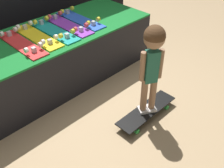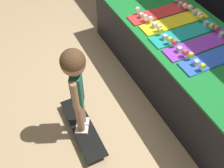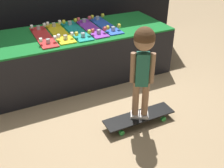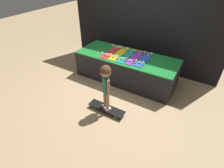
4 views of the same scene
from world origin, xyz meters
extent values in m
plane|color=tan|center=(0.00, 0.00, 0.00)|extent=(16.00, 16.00, 0.00)
cube|color=black|center=(0.00, 0.51, 0.30)|extent=(2.36, 0.92, 0.61)
cube|color=#19752D|center=(0.00, 0.51, 0.62)|extent=(2.36, 0.92, 0.02)
cube|color=red|center=(-0.41, 0.49, 0.63)|extent=(0.18, 0.75, 0.01)
cube|color=#B7B7BC|center=(-0.41, 0.73, 0.67)|extent=(0.04, 0.04, 0.05)
cylinder|color=white|center=(-0.34, 0.73, 0.69)|extent=(0.03, 0.05, 0.05)
cube|color=#B7B7BC|center=(-0.41, 0.24, 0.67)|extent=(0.04, 0.04, 0.05)
cylinder|color=white|center=(-0.34, 0.24, 0.69)|extent=(0.03, 0.05, 0.05)
cylinder|color=white|center=(-0.49, 0.24, 0.69)|extent=(0.03, 0.05, 0.05)
cube|color=yellow|center=(-0.21, 0.52, 0.63)|extent=(0.18, 0.75, 0.01)
cube|color=#B7B7BC|center=(-0.21, 0.76, 0.67)|extent=(0.04, 0.04, 0.05)
cylinder|color=white|center=(-0.13, 0.76, 0.69)|extent=(0.03, 0.05, 0.05)
cylinder|color=white|center=(-0.28, 0.76, 0.69)|extent=(0.03, 0.05, 0.05)
cube|color=#B7B7BC|center=(-0.21, 0.27, 0.67)|extent=(0.04, 0.04, 0.05)
cylinder|color=white|center=(-0.13, 0.27, 0.69)|extent=(0.03, 0.05, 0.05)
cylinder|color=white|center=(-0.28, 0.27, 0.69)|extent=(0.03, 0.05, 0.05)
cube|color=teal|center=(0.00, 0.50, 0.63)|extent=(0.18, 0.75, 0.01)
cube|color=#B7B7BC|center=(0.00, 0.75, 0.67)|extent=(0.04, 0.04, 0.05)
cylinder|color=yellow|center=(0.08, 0.75, 0.69)|extent=(0.03, 0.05, 0.05)
cylinder|color=yellow|center=(-0.08, 0.75, 0.69)|extent=(0.03, 0.05, 0.05)
cube|color=#B7B7BC|center=(0.00, 0.25, 0.67)|extent=(0.04, 0.04, 0.05)
cylinder|color=yellow|center=(0.08, 0.25, 0.69)|extent=(0.03, 0.05, 0.05)
cylinder|color=yellow|center=(-0.08, 0.25, 0.69)|extent=(0.03, 0.05, 0.05)
cube|color=purple|center=(0.21, 0.52, 0.63)|extent=(0.18, 0.75, 0.01)
cube|color=#B7B7BC|center=(0.21, 0.76, 0.67)|extent=(0.04, 0.04, 0.05)
cylinder|color=#D84C4C|center=(0.13, 0.76, 0.69)|extent=(0.03, 0.05, 0.05)
cube|color=#B7B7BC|center=(0.21, 0.27, 0.67)|extent=(0.04, 0.04, 0.05)
cylinder|color=#D84C4C|center=(0.28, 0.27, 0.69)|extent=(0.03, 0.05, 0.05)
cylinder|color=#D84C4C|center=(0.13, 0.27, 0.69)|extent=(0.03, 0.05, 0.05)
cube|color=blue|center=(0.41, 0.54, 0.63)|extent=(0.18, 0.75, 0.01)
cube|color=#B7B7BC|center=(0.41, 0.29, 0.67)|extent=(0.04, 0.04, 0.05)
cylinder|color=yellow|center=(0.49, 0.29, 0.69)|extent=(0.03, 0.05, 0.05)
cylinder|color=yellow|center=(0.34, 0.29, 0.69)|extent=(0.03, 0.05, 0.05)
cube|color=black|center=(0.21, -0.72, 0.08)|extent=(0.75, 0.20, 0.01)
cube|color=#B7B7BC|center=(0.46, -0.72, 0.05)|extent=(0.04, 0.04, 0.05)
cylinder|color=green|center=(0.46, -0.64, 0.03)|extent=(0.05, 0.03, 0.05)
cylinder|color=green|center=(0.46, -0.81, 0.03)|extent=(0.05, 0.03, 0.05)
cube|color=#B7B7BC|center=(-0.04, -0.72, 0.05)|extent=(0.04, 0.04, 0.05)
cylinder|color=green|center=(-0.04, -0.64, 0.03)|extent=(0.05, 0.03, 0.05)
cylinder|color=green|center=(-0.04, -0.81, 0.03)|extent=(0.05, 0.03, 0.05)
cube|color=silver|center=(0.25, -0.75, 0.10)|extent=(0.13, 0.14, 0.03)
cylinder|color=#997051|center=(0.25, -0.75, 0.31)|extent=(0.07, 0.07, 0.37)
cube|color=silver|center=(0.17, -0.70, 0.10)|extent=(0.13, 0.14, 0.03)
cylinder|color=#997051|center=(0.17, -0.70, 0.31)|extent=(0.07, 0.07, 0.37)
cube|color=#236651|center=(0.21, -0.72, 0.63)|extent=(0.15, 0.13, 0.33)
cylinder|color=#997051|center=(0.29, -0.77, 0.64)|extent=(0.05, 0.05, 0.30)
cylinder|color=#997051|center=(0.14, -0.68, 0.64)|extent=(0.05, 0.05, 0.30)
sphere|color=#997051|center=(0.21, -0.72, 0.91)|extent=(0.19, 0.19, 0.19)
sphere|color=#4C331E|center=(0.21, -0.72, 0.93)|extent=(0.19, 0.19, 0.19)
camera|label=1|loc=(-1.46, -1.88, 1.93)|focal=42.00mm
camera|label=2|loc=(1.57, -1.08, 2.20)|focal=42.00mm
camera|label=3|loc=(-0.97, -2.51, 1.75)|focal=42.00mm
camera|label=4|loc=(1.58, -2.82, 2.43)|focal=28.00mm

